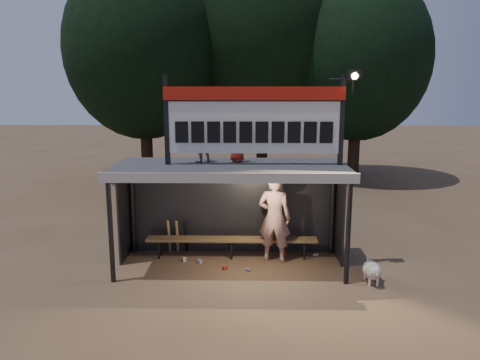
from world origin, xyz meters
TOP-DOWN VIEW (x-y plane):
  - ground at (0.00, 0.00)m, footprint 80.00×80.00m
  - player at (0.99, 0.36)m, footprint 0.85×0.65m
  - child_a at (-0.68, 0.33)m, footprint 0.58×0.55m
  - child_b at (0.14, 0.36)m, footprint 0.41×0.28m
  - dugout_shelter at (0.00, 0.24)m, footprint 5.10×2.08m
  - scoreboard_assembly at (0.56, -0.01)m, footprint 4.10×0.27m
  - bench at (0.00, 0.55)m, footprint 4.00×0.35m
  - tree_left at (-4.00, 10.00)m, footprint 6.46×6.46m
  - tree_mid at (1.00, 11.50)m, footprint 7.22×7.22m
  - tree_right at (5.00, 10.50)m, footprint 6.08×6.08m
  - dog at (2.93, -0.88)m, footprint 0.36×0.81m
  - bats at (-1.32, 0.82)m, footprint 0.47×0.32m
  - litter at (0.41, 0.31)m, footprint 3.19×1.25m

SIDE VIEW (x-z plane):
  - ground at x=0.00m, z-range 0.00..0.00m
  - litter at x=0.41m, z-range 0.00..0.08m
  - dog at x=2.93m, z-range 0.03..0.53m
  - bats at x=-1.32m, z-range 0.01..0.85m
  - bench at x=0.00m, z-range 0.19..0.67m
  - player at x=0.99m, z-range 0.00..2.07m
  - dugout_shelter at x=0.00m, z-range 0.69..3.01m
  - child_b at x=0.14m, z-range 2.32..3.15m
  - child_a at x=-0.68m, z-range 2.32..3.26m
  - scoreboard_assembly at x=0.56m, z-range 2.33..4.32m
  - tree_right at x=5.00m, z-range 0.83..9.55m
  - tree_left at x=-4.00m, z-range 0.88..10.15m
  - tree_mid at x=1.00m, z-range 0.99..11.34m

